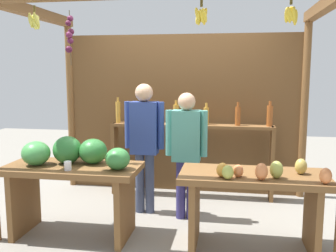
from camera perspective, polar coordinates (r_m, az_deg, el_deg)
The scene contains 7 objects.
ground_plane at distance 4.68m, azimuth 0.40°, elevation -13.20°, with size 12.00×12.00×0.00m, color gray.
market_stall at distance 4.83m, azimuth 1.28°, elevation 4.80°, with size 3.43×2.05×2.46m.
fruit_counter_left at distance 4.05m, azimuth -14.06°, elevation -6.52°, with size 1.39×0.65×1.04m.
fruit_counter_right at distance 3.74m, azimuth 12.82°, elevation -9.69°, with size 1.39×0.64×0.91m.
bottle_shelf_unit at distance 5.13m, azimuth 3.51°, elevation -1.88°, with size 2.20×0.22×1.35m.
vendor_man at distance 4.52m, azimuth -3.57°, elevation -1.63°, with size 0.48×0.21×1.57m.
vendor_woman at distance 4.34m, azimuth 2.77°, elevation -2.91°, with size 0.48×0.20×1.47m.
Camera 1 is at (0.68, -4.30, 1.72)m, focal length 40.52 mm.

